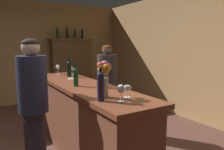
% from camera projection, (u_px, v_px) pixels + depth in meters
% --- Properties ---
extents(wall_back, '(5.71, 0.12, 2.64)m').
position_uv_depth(wall_back, '(17.00, 53.00, 5.43)').
color(wall_back, tan).
rests_on(wall_back, ground).
extents(wall_right, '(0.12, 6.61, 2.64)m').
position_uv_depth(wall_right, '(203.00, 56.00, 4.14)').
color(wall_right, tan).
rests_on(wall_right, ground).
extents(bar_counter, '(0.62, 2.60, 1.02)m').
position_uv_depth(bar_counter, '(84.00, 121.00, 2.91)').
color(bar_counter, brown).
rests_on(bar_counter, ground).
extents(display_cabinet, '(1.17, 0.37, 1.70)m').
position_uv_depth(display_cabinet, '(71.00, 68.00, 5.96)').
color(display_cabinet, brown).
rests_on(display_cabinet, ground).
extents(wine_bottle_rose, '(0.06, 0.06, 0.29)m').
position_uv_depth(wine_bottle_rose, '(76.00, 76.00, 2.69)').
color(wine_bottle_rose, '#14391C').
rests_on(wine_bottle_rose, bar_counter).
extents(wine_bottle_chardonnay, '(0.08, 0.08, 0.31)m').
position_uv_depth(wine_bottle_chardonnay, '(69.00, 68.00, 3.51)').
color(wine_bottle_chardonnay, black).
rests_on(wine_bottle_chardonnay, bar_counter).
extents(wine_bottle_riesling, '(0.07, 0.07, 0.30)m').
position_uv_depth(wine_bottle_riesling, '(106.00, 77.00, 2.60)').
color(wine_bottle_riesling, '#2D4E26').
rests_on(wine_bottle_riesling, bar_counter).
extents(wine_bottle_merlot, '(0.07, 0.07, 0.33)m').
position_uv_depth(wine_bottle_merlot, '(101.00, 85.00, 1.98)').
color(wine_bottle_merlot, '#23213F').
rests_on(wine_bottle_merlot, bar_counter).
extents(wine_bottle_pinot, '(0.08, 0.08, 0.34)m').
position_uv_depth(wine_bottle_pinot, '(102.00, 74.00, 2.76)').
color(wine_bottle_pinot, black).
rests_on(wine_bottle_pinot, bar_counter).
extents(wine_glass_front, '(0.06, 0.06, 0.13)m').
position_uv_depth(wine_glass_front, '(71.00, 69.00, 3.73)').
color(wine_glass_front, white).
rests_on(wine_glass_front, bar_counter).
extents(wine_glass_mid, '(0.07, 0.07, 0.16)m').
position_uv_depth(wine_glass_mid, '(121.00, 89.00, 1.96)').
color(wine_glass_mid, white).
rests_on(wine_glass_mid, bar_counter).
extents(wine_glass_rear, '(0.08, 0.08, 0.13)m').
position_uv_depth(wine_glass_rear, '(127.00, 88.00, 2.12)').
color(wine_glass_rear, white).
rests_on(wine_glass_rear, bar_counter).
extents(wine_glass_spare, '(0.07, 0.07, 0.17)m').
position_uv_depth(wine_glass_spare, '(58.00, 67.00, 3.79)').
color(wine_glass_spare, white).
rests_on(wine_glass_spare, bar_counter).
extents(flower_arrangement, '(0.15, 0.13, 0.37)m').
position_uv_depth(flower_arrangement, '(104.00, 76.00, 2.11)').
color(flower_arrangement, '#A49987').
rests_on(flower_arrangement, bar_counter).
extents(cheese_plate, '(0.14, 0.14, 0.01)m').
position_uv_depth(cheese_plate, '(73.00, 79.00, 3.25)').
color(cheese_plate, white).
rests_on(cheese_plate, bar_counter).
extents(display_bottle_left, '(0.07, 0.07, 0.31)m').
position_uv_depth(display_bottle_left, '(58.00, 33.00, 5.64)').
color(display_bottle_left, '#1B3019').
rests_on(display_bottle_left, display_cabinet).
extents(display_bottle_midleft, '(0.06, 0.06, 0.32)m').
position_uv_depth(display_bottle_midleft, '(67.00, 33.00, 5.77)').
color(display_bottle_midleft, black).
rests_on(display_bottle_midleft, display_cabinet).
extents(display_bottle_center, '(0.06, 0.06, 0.28)m').
position_uv_depth(display_bottle_center, '(75.00, 34.00, 5.89)').
color(display_bottle_center, '#163B1E').
rests_on(display_bottle_center, display_cabinet).
extents(display_bottle_midright, '(0.07, 0.07, 0.31)m').
position_uv_depth(display_bottle_midright, '(82.00, 34.00, 6.00)').
color(display_bottle_midright, black).
rests_on(display_bottle_midright, display_cabinet).
extents(patron_in_grey, '(0.32, 0.32, 1.60)m').
position_uv_depth(patron_in_grey, '(33.00, 104.00, 2.35)').
color(patron_in_grey, '#2B2936').
rests_on(patron_in_grey, ground).
extents(bartender, '(0.35, 0.35, 1.53)m').
position_uv_depth(bartender, '(107.00, 85.00, 3.73)').
color(bartender, maroon).
rests_on(bartender, ground).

